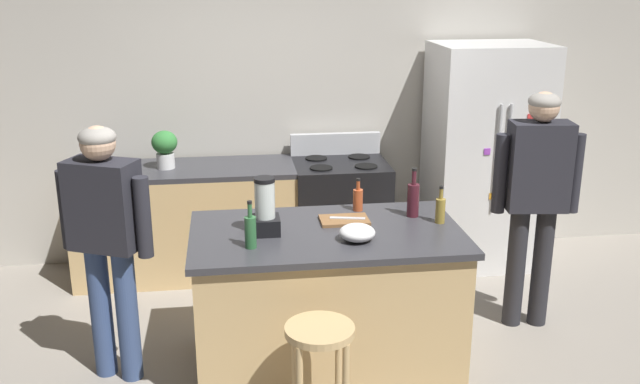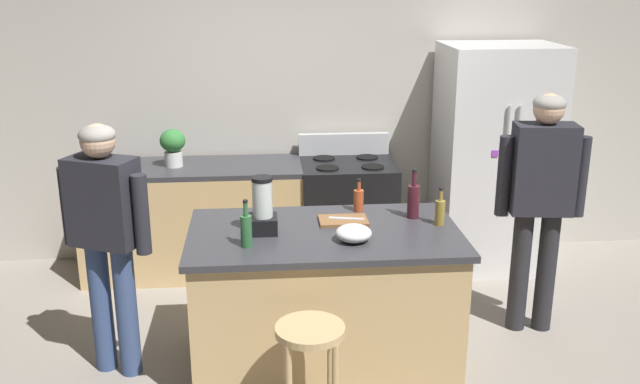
# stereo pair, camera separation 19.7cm
# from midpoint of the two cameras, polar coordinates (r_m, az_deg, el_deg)

# --- Properties ---
(ground_plane) EXTENTS (14.00, 14.00, 0.00)m
(ground_plane) POSITION_cam_midpoint_polar(r_m,az_deg,el_deg) (4.61, -0.75, -13.78)
(ground_plane) COLOR gray
(back_wall) EXTENTS (8.00, 0.10, 2.70)m
(back_wall) POSITION_cam_midpoint_polar(r_m,az_deg,el_deg) (5.97, -3.08, 7.42)
(back_wall) COLOR #BCB7AD
(back_wall) RESTS_ON ground_plane
(kitchen_island) EXTENTS (1.63, 0.94, 0.91)m
(kitchen_island) POSITION_cam_midpoint_polar(r_m,az_deg,el_deg) (4.39, -0.77, -8.70)
(kitchen_island) COLOR tan
(kitchen_island) RESTS_ON ground_plane
(back_counter_run) EXTENTS (2.00, 0.64, 0.91)m
(back_counter_run) POSITION_cam_midpoint_polar(r_m,az_deg,el_deg) (5.81, -10.50, -2.31)
(back_counter_run) COLOR tan
(back_counter_run) RESTS_ON ground_plane
(refrigerator) EXTENTS (0.90, 0.73, 1.85)m
(refrigerator) POSITION_cam_midpoint_polar(r_m,az_deg,el_deg) (5.96, 12.29, 2.81)
(refrigerator) COLOR silver
(refrigerator) RESTS_ON ground_plane
(stove_range) EXTENTS (0.76, 0.65, 1.09)m
(stove_range) POSITION_cam_midpoint_polar(r_m,az_deg,el_deg) (5.83, 0.67, -1.83)
(stove_range) COLOR black
(stove_range) RESTS_ON ground_plane
(person_by_island_left) EXTENTS (0.58, 0.36, 1.58)m
(person_by_island_left) POSITION_cam_midpoint_polar(r_m,az_deg,el_deg) (4.30, -18.22, -3.00)
(person_by_island_left) COLOR #384C7A
(person_by_island_left) RESTS_ON ground_plane
(person_by_sink_right) EXTENTS (0.60, 0.27, 1.65)m
(person_by_sink_right) POSITION_cam_midpoint_polar(r_m,az_deg,el_deg) (4.90, 16.03, 0.26)
(person_by_sink_right) COLOR #26262B
(person_by_sink_right) RESTS_ON ground_plane
(bar_stool) EXTENTS (0.36, 0.36, 0.67)m
(bar_stool) POSITION_cam_midpoint_polar(r_m,az_deg,el_deg) (3.70, -1.59, -12.94)
(bar_stool) COLOR tan
(bar_stool) RESTS_ON ground_plane
(potted_plant) EXTENTS (0.20, 0.20, 0.30)m
(potted_plant) POSITION_cam_midpoint_polar(r_m,az_deg,el_deg) (5.65, -13.46, 3.58)
(potted_plant) COLOR silver
(potted_plant) RESTS_ON back_counter_run
(blender_appliance) EXTENTS (0.17, 0.17, 0.34)m
(blender_appliance) POSITION_cam_midpoint_polar(r_m,az_deg,el_deg) (4.15, -5.84, -1.49)
(blender_appliance) COLOR black
(blender_appliance) RESTS_ON kitchen_island
(bottle_olive_oil) EXTENTS (0.07, 0.07, 0.28)m
(bottle_olive_oil) POSITION_cam_midpoint_polar(r_m,az_deg,el_deg) (3.96, -7.08, -3.14)
(bottle_olive_oil) COLOR #2D6638
(bottle_olive_oil) RESTS_ON kitchen_island
(bottle_wine) EXTENTS (0.08, 0.08, 0.32)m
(bottle_wine) POSITION_cam_midpoint_polar(r_m,az_deg,el_deg) (4.45, 6.31, -0.55)
(bottle_wine) COLOR #471923
(bottle_wine) RESTS_ON kitchen_island
(bottle_vinegar) EXTENTS (0.06, 0.06, 0.24)m
(bottle_vinegar) POSITION_cam_midpoint_polar(r_m,az_deg,el_deg) (4.37, 8.46, -1.42)
(bottle_vinegar) COLOR olive
(bottle_vinegar) RESTS_ON kitchen_island
(bottle_cooking_sauce) EXTENTS (0.06, 0.06, 0.22)m
(bottle_cooking_sauce) POSITION_cam_midpoint_polar(r_m,az_deg,el_deg) (4.54, 1.86, -0.56)
(bottle_cooking_sauce) COLOR #B24C26
(bottle_cooking_sauce) RESTS_ON kitchen_island
(mixing_bowl) EXTENTS (0.21, 0.21, 0.09)m
(mixing_bowl) POSITION_cam_midpoint_polar(r_m,az_deg,el_deg) (4.05, 1.65, -3.32)
(mixing_bowl) COLOR white
(mixing_bowl) RESTS_ON kitchen_island
(cutting_board) EXTENTS (0.30, 0.20, 0.02)m
(cutting_board) POSITION_cam_midpoint_polar(r_m,az_deg,el_deg) (4.36, 0.69, -2.31)
(cutting_board) COLOR brown
(cutting_board) RESTS_ON kitchen_island
(chef_knife) EXTENTS (0.22, 0.08, 0.01)m
(chef_knife) POSITION_cam_midpoint_polar(r_m,az_deg,el_deg) (4.36, 0.95, -2.14)
(chef_knife) COLOR #B7BABF
(chef_knife) RESTS_ON cutting_board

